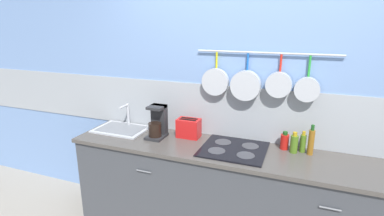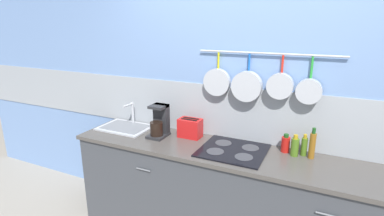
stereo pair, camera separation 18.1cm
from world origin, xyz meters
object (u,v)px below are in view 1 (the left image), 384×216
toaster (189,128)px  bottle_vinegar (294,144)px  bottle_sesame_oil (311,142)px  bottle_hot_sauce (285,141)px  coffee_maker (158,124)px  bottle_cooking_wine (303,143)px

toaster → bottle_vinegar: bearing=-0.3°
toaster → bottle_sesame_oil: bottle_sesame_oil is taller
bottle_vinegar → bottle_sesame_oil: bearing=4.3°
toaster → bottle_hot_sauce: (0.86, 0.04, -0.02)m
bottle_sesame_oil → bottle_hot_sauce: bearing=169.7°
bottle_sesame_oil → bottle_vinegar: bearing=-175.7°
coffee_maker → bottle_sesame_oil: 1.34m
bottle_cooking_wine → bottle_sesame_oil: size_ratio=0.71×
toaster → coffee_maker: bearing=-160.8°
toaster → bottle_vinegar: size_ratio=1.27×
coffee_maker → bottle_sesame_oil: bearing=4.3°
bottle_vinegar → toaster: bearing=179.7°
bottle_hot_sauce → bottle_sesame_oil: bottle_sesame_oil is taller
bottle_vinegar → coffee_maker: bearing=-175.7°
bottle_hot_sauce → bottle_cooking_wine: bottle_cooking_wine is taller
coffee_maker → bottle_sesame_oil: coffee_maker is taller
toaster → bottle_vinegar: 0.94m
coffee_maker → bottle_hot_sauce: coffee_maker is taller
bottle_cooking_wine → bottle_sesame_oil: bearing=-27.1°
bottle_cooking_wine → coffee_maker: bearing=-174.2°
bottle_hot_sauce → bottle_sesame_oil: (0.21, -0.04, 0.04)m
bottle_hot_sauce → bottle_vinegar: bottle_vinegar is taller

